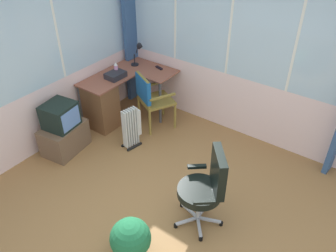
{
  "coord_description": "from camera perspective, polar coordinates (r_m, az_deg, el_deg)",
  "views": [
    {
      "loc": [
        -2.06,
        -1.58,
        3.27
      ],
      "look_at": [
        0.87,
        0.54,
        0.73
      ],
      "focal_mm": 36.75,
      "sensor_mm": 36.0,
      "label": 1
    }
  ],
  "objects": [
    {
      "name": "spray_bottle",
      "position": [
        5.6,
        -8.62,
        9.41
      ],
      "size": [
        0.06,
        0.06,
        0.22
      ],
      "color": "#DF92BE",
      "rests_on": "desk"
    },
    {
      "name": "tv_on_stand",
      "position": [
        5.21,
        -16.98,
        -0.67
      ],
      "size": [
        0.7,
        0.53,
        0.79
      ],
      "color": "brown",
      "rests_on": "ground"
    },
    {
      "name": "desk_lamp",
      "position": [
        5.85,
        -4.78,
        12.36
      ],
      "size": [
        0.23,
        0.2,
        0.38
      ],
      "color": "black",
      "rests_on": "desk"
    },
    {
      "name": "east_window_panel",
      "position": [
        5.01,
        14.85,
        10.89
      ],
      "size": [
        0.07,
        4.66,
        2.61
      ],
      "color": "silver",
      "rests_on": "ground"
    },
    {
      "name": "space_heater",
      "position": [
        5.11,
        -6.01,
        -0.2
      ],
      "size": [
        0.32,
        0.22,
        0.65
      ],
      "color": "silver",
      "rests_on": "ground"
    },
    {
      "name": "wooden_armchair",
      "position": [
        5.38,
        -3.16,
        5.16
      ],
      "size": [
        0.65,
        0.65,
        0.93
      ],
      "color": "olive",
      "rests_on": "ground"
    },
    {
      "name": "ground",
      "position": [
        4.2,
        -1.02,
        -16.66
      ],
      "size": [
        5.48,
        5.66,
        0.06
      ],
      "primitive_type": "cube",
      "color": "olive"
    },
    {
      "name": "north_window_panel",
      "position": [
        4.86,
        -24.3,
        8.06
      ],
      "size": [
        4.48,
        0.07,
        2.61
      ],
      "color": "silver",
      "rests_on": "ground"
    },
    {
      "name": "office_chair",
      "position": [
        3.84,
        6.49,
        -9.67
      ],
      "size": [
        0.61,
        0.61,
        1.01
      ],
      "color": "#B7B7BF",
      "rests_on": "ground"
    },
    {
      "name": "potted_plant",
      "position": [
        3.77,
        -6.24,
        -18.14
      ],
      "size": [
        0.43,
        0.43,
        0.49
      ],
      "color": "#3D4651",
      "rests_on": "ground"
    },
    {
      "name": "paper_tray",
      "position": [
        5.52,
        -8.69,
        8.35
      ],
      "size": [
        0.31,
        0.24,
        0.09
      ],
      "primitive_type": "cube",
      "rotation": [
        0.0,
        0.0,
        -0.04
      ],
      "color": "#26252C",
      "rests_on": "desk"
    },
    {
      "name": "tv_remote",
      "position": [
        5.78,
        -1.49,
        9.62
      ],
      "size": [
        0.08,
        0.16,
        0.02
      ],
      "primitive_type": "cube",
      "rotation": [
        0.0,
        0.0,
        -0.28
      ],
      "color": "black",
      "rests_on": "desk"
    },
    {
      "name": "curtain_corner",
      "position": [
        6.02,
        -6.13,
        15.39
      ],
      "size": [
        0.32,
        0.08,
        2.51
      ],
      "primitive_type": "cube",
      "rotation": [
        0.0,
        0.0,
        -0.02
      ],
      "color": "#365686",
      "rests_on": "ground"
    },
    {
      "name": "desk",
      "position": [
        5.61,
        -10.46,
        4.01
      ],
      "size": [
        1.37,
        1.04,
        0.77
      ],
      "color": "#91523F",
      "rests_on": "ground"
    }
  ]
}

